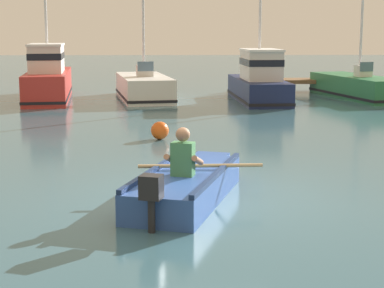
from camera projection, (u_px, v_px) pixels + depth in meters
ground_plane at (204, 196)px, 10.31m from camera, size 120.00×120.00×0.00m
wooden_dock at (384, 81)px, 27.89m from camera, size 12.10×1.64×1.14m
rowboat_with_person at (187, 184)px, 10.02m from camera, size 2.21×3.67×1.19m
moored_boat_red at (48, 79)px, 24.44m from camera, size 2.32×6.37×5.06m
moored_boat_white at (144, 88)px, 24.81m from camera, size 2.63×5.34×4.28m
moored_boat_navy at (259, 82)px, 23.95m from camera, size 1.91×5.45×4.74m
moored_boat_green at (357, 87)px, 25.25m from camera, size 2.76×5.80×4.34m
mooring_buoy at (160, 131)px, 15.61m from camera, size 0.44×0.44×0.44m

